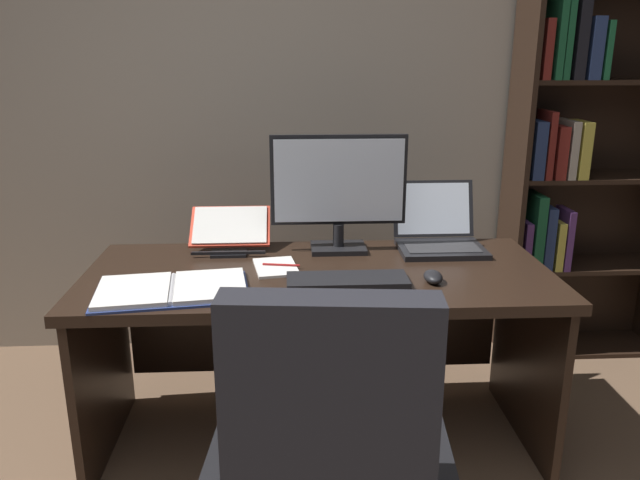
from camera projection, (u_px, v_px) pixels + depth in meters
name	position (u px, v px, depth m)	size (l,w,h in m)	color
wall_back	(291.00, 84.00, 3.01)	(4.81, 0.12, 2.69)	#A89E8E
desk	(318.00, 310.00, 2.40)	(1.71, 0.74, 0.72)	black
bookshelf	(579.00, 135.00, 2.93)	(0.82, 0.29, 2.27)	black
monitor	(339.00, 192.00, 2.44)	(0.54, 0.16, 0.47)	black
laptop	(438.00, 235.00, 2.53)	(0.34, 0.34, 0.25)	black
keyboard	(347.00, 281.00, 2.14)	(0.42, 0.15, 0.02)	black
computer_mouse	(433.00, 277.00, 2.15)	(0.06, 0.10, 0.04)	black
reading_stand_with_book	(230.00, 230.00, 2.51)	(0.32, 0.24, 0.15)	black
open_binder	(172.00, 289.00, 2.06)	(0.54, 0.36, 0.02)	navy
notepad	(276.00, 267.00, 2.29)	(0.15, 0.21, 0.01)	silver
pen	(281.00, 265.00, 2.29)	(0.01, 0.01, 0.14)	maroon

